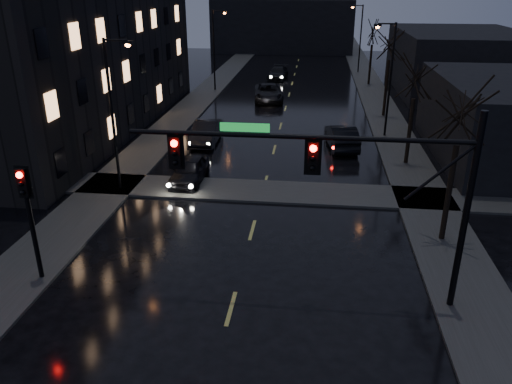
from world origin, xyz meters
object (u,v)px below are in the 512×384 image
(oncoming_car_a, at_px, (190,170))
(lead_car, at_px, (342,137))
(oncoming_car_c, at_px, (269,93))
(oncoming_car_b, at_px, (206,133))
(oncoming_car_d, at_px, (278,73))

(oncoming_car_a, bearing_deg, lead_car, 40.82)
(oncoming_car_a, bearing_deg, oncoming_car_c, 84.29)
(oncoming_car_a, distance_m, oncoming_car_b, 7.40)
(oncoming_car_b, bearing_deg, oncoming_car_d, 82.07)
(oncoming_car_b, bearing_deg, oncoming_car_a, -86.24)
(oncoming_car_a, height_order, lead_car, lead_car)
(oncoming_car_b, distance_m, oncoming_car_c, 14.35)
(oncoming_car_c, bearing_deg, oncoming_car_a, -103.41)
(oncoming_car_c, height_order, lead_car, lead_car)
(oncoming_car_c, distance_m, oncoming_car_d, 11.45)
(oncoming_car_b, xyz_separation_m, lead_car, (9.39, -0.03, 0.03))
(oncoming_car_b, bearing_deg, oncoming_car_c, 76.58)
(oncoming_car_c, distance_m, lead_car, 15.39)
(oncoming_car_d, distance_m, lead_car, 26.26)
(oncoming_car_a, relative_size, lead_car, 0.85)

